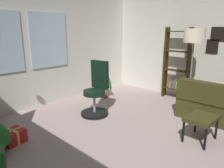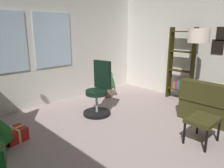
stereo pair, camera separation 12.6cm
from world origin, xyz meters
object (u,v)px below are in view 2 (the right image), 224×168
(floor_lamp, at_px, (198,40))
(potted_plant, at_px, (108,86))
(gift_box_red, at_px, (15,135))
(office_chair, at_px, (99,94))
(footstool, at_px, (203,121))
(bookshelf, at_px, (181,68))

(floor_lamp, height_order, potted_plant, floor_lamp)
(gift_box_red, distance_m, office_chair, 1.71)
(gift_box_red, relative_size, office_chair, 0.33)
(floor_lamp, relative_size, potted_plant, 2.58)
(gift_box_red, relative_size, floor_lamp, 0.21)
(footstool, distance_m, potted_plant, 2.75)
(bookshelf, distance_m, potted_plant, 1.85)
(footstool, bearing_deg, office_chair, 101.00)
(footstool, distance_m, floor_lamp, 1.83)
(gift_box_red, bearing_deg, potted_plant, 13.60)
(office_chair, bearing_deg, bookshelf, -17.94)
(floor_lamp, bearing_deg, footstool, -148.10)
(floor_lamp, bearing_deg, gift_box_red, 158.25)
(office_chair, bearing_deg, potted_plant, 37.10)
(gift_box_red, bearing_deg, floor_lamp, -21.75)
(footstool, bearing_deg, gift_box_red, 135.07)
(footstool, height_order, potted_plant, potted_plant)
(footstool, relative_size, gift_box_red, 1.44)
(gift_box_red, height_order, floor_lamp, floor_lamp)
(bookshelf, bearing_deg, footstool, -141.69)
(bookshelf, distance_m, floor_lamp, 1.03)
(footstool, bearing_deg, bookshelf, 38.31)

